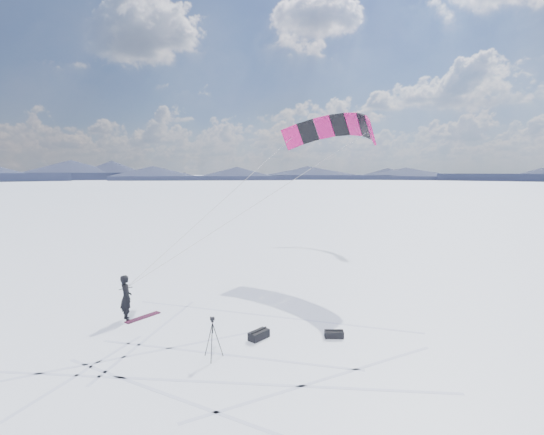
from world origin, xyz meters
TOP-DOWN VIEW (x-y plane):
  - ground at (0.00, 0.00)m, footprint 1800.00×1800.00m
  - horizon_hills at (0.00, -0.00)m, footprint 704.84×706.81m
  - snow_tracks at (-0.41, -0.64)m, footprint 17.62×14.39m
  - snowkiter at (-1.77, 4.55)m, footprint 0.50×0.71m
  - snowboard at (-1.16, 4.46)m, footprint 1.53×0.86m
  - tripod at (-0.02, -0.31)m, footprint 0.56×0.63m
  - gear_bag_a at (1.95, 0.25)m, footprint 0.86×0.60m
  - gear_bag_b at (4.34, -1.02)m, footprint 0.74×0.63m
  - power_kite at (10.88, 7.24)m, footprint 13.99×6.68m

SIDE VIEW (x-z plane):
  - ground at x=0.00m, z-range 0.00..0.00m
  - snowkiter at x=-1.77m, z-range -0.92..0.92m
  - snow_tracks at x=-0.41m, z-range 0.00..0.01m
  - snowboard at x=-1.16m, z-range 0.00..0.04m
  - gear_bag_b at x=4.34m, z-range -0.02..0.29m
  - gear_bag_a at x=1.95m, z-range -0.02..0.33m
  - tripod at x=-0.02m, z-range 0.19..1.56m
  - horizon_hills at x=0.00m, z-range -0.88..7.30m
  - power_kite at x=10.88m, z-range 4.39..12.54m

